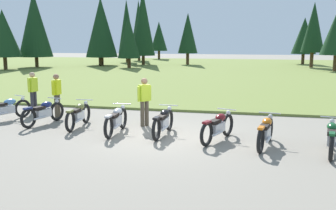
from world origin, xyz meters
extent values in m
plane|color=gray|center=(0.00, 0.00, 0.00)|extent=(140.00, 140.00, 0.00)
cube|color=olive|center=(0.00, 26.20, 0.05)|extent=(80.00, 44.00, 0.10)
cylinder|color=#47331E|center=(-13.57, 36.08, 0.64)|extent=(0.36, 0.36, 1.27)
cone|color=#143319|center=(-13.57, 36.08, 4.63)|extent=(2.19, 2.19, 6.71)
cylinder|color=#47331E|center=(-5.23, 33.48, 0.71)|extent=(0.36, 0.36, 1.43)
cone|color=#143319|center=(-5.23, 33.48, 3.74)|extent=(2.29, 2.29, 4.63)
cylinder|color=#47331E|center=(8.26, 31.51, 0.84)|extent=(0.36, 0.36, 1.68)
cone|color=#143319|center=(8.26, 31.51, 4.25)|extent=(2.37, 2.37, 5.13)
cylinder|color=#47331E|center=(-19.95, 25.41, 0.61)|extent=(0.36, 0.36, 1.21)
cone|color=#143319|center=(-19.95, 25.41, 4.56)|extent=(3.47, 3.47, 6.70)
cylinder|color=#47331E|center=(-21.14, 21.82, 0.67)|extent=(0.36, 0.36, 1.33)
cone|color=#143319|center=(-21.14, 21.82, 3.58)|extent=(3.27, 3.27, 4.50)
cylinder|color=#47331E|center=(8.01, 37.15, 0.67)|extent=(0.36, 0.36, 1.33)
cone|color=#143319|center=(8.01, 37.15, 3.45)|extent=(2.86, 2.86, 4.23)
cylinder|color=#47331E|center=(-13.35, 40.51, 0.63)|extent=(0.36, 0.36, 1.26)
cone|color=#143319|center=(-13.35, 40.51, 4.78)|extent=(2.30, 2.30, 7.04)
cylinder|color=#47331E|center=(9.76, 27.08, 0.79)|extent=(0.36, 0.36, 1.59)
cylinder|color=#47331E|center=(-10.17, 31.91, 0.59)|extent=(0.36, 0.36, 1.18)
cone|color=#143319|center=(-10.17, 31.91, 4.88)|extent=(2.74, 2.74, 7.40)
cylinder|color=#47331E|center=(-14.44, 29.36, 0.82)|extent=(0.36, 0.36, 1.64)
cone|color=#143319|center=(-14.44, 29.36, 4.04)|extent=(2.49, 2.49, 4.80)
cylinder|color=#47331E|center=(-14.36, 29.67, 0.53)|extent=(0.36, 0.36, 1.06)
cone|color=#143319|center=(-14.36, 29.67, 4.34)|extent=(3.55, 3.55, 6.55)
cylinder|color=#47331E|center=(-11.76, 45.52, 0.67)|extent=(0.36, 0.36, 1.35)
cone|color=#143319|center=(-11.76, 45.52, 3.51)|extent=(2.53, 2.53, 4.32)
cylinder|color=#47331E|center=(-10.17, 26.77, 0.55)|extent=(0.36, 0.36, 1.11)
cone|color=#143319|center=(-10.17, 26.77, 3.26)|extent=(2.32, 2.32, 4.31)
torus|color=black|center=(-5.99, 1.73, 0.35)|extent=(0.36, 0.68, 0.70)
cube|color=silver|center=(-6.26, 1.08, 0.40)|extent=(0.43, 0.67, 0.28)
ellipsoid|color=#598CC6|center=(-6.19, 1.25, 0.68)|extent=(0.42, 0.54, 0.22)
cube|color=black|center=(-6.34, 0.88, 0.62)|extent=(0.39, 0.53, 0.10)
cylinder|color=silver|center=(-6.03, 1.64, 0.86)|extent=(0.59, 0.27, 0.03)
sphere|color=silver|center=(-5.98, 1.75, 0.73)|extent=(0.14, 0.14, 0.14)
cylinder|color=silver|center=(-6.24, 0.75, 0.30)|extent=(0.28, 0.53, 0.07)
torus|color=black|center=(-4.40, 1.48, 0.35)|extent=(0.25, 0.71, 0.70)
torus|color=black|center=(-4.70, 0.11, 0.35)|extent=(0.25, 0.71, 0.70)
cube|color=silver|center=(-4.55, 0.79, 0.40)|extent=(0.33, 0.67, 0.28)
ellipsoid|color=navy|center=(-4.52, 0.97, 0.68)|extent=(0.36, 0.52, 0.22)
cube|color=black|center=(-4.60, 0.58, 0.62)|extent=(0.32, 0.52, 0.10)
cube|color=navy|center=(-4.70, 0.11, 0.69)|extent=(0.21, 0.34, 0.06)
cylinder|color=silver|center=(-4.43, 1.38, 0.86)|extent=(0.61, 0.16, 0.03)
sphere|color=silver|center=(-4.40, 1.50, 0.73)|extent=(0.14, 0.14, 0.14)
cylinder|color=silver|center=(-4.48, 0.47, 0.30)|extent=(0.19, 0.55, 0.07)
torus|color=black|center=(-3.19, 1.35, 0.35)|extent=(0.15, 0.71, 0.70)
torus|color=black|center=(-3.10, -0.05, 0.35)|extent=(0.15, 0.71, 0.70)
cube|color=silver|center=(-3.14, 0.65, 0.40)|extent=(0.24, 0.65, 0.28)
ellipsoid|color=brown|center=(-3.16, 0.83, 0.68)|extent=(0.29, 0.50, 0.22)
cube|color=black|center=(-3.13, 0.43, 0.62)|extent=(0.25, 0.49, 0.10)
cube|color=brown|center=(-3.10, -0.05, 0.69)|extent=(0.16, 0.33, 0.06)
cylinder|color=silver|center=(-3.19, 1.25, 0.86)|extent=(0.62, 0.07, 0.03)
sphere|color=silver|center=(-3.19, 1.37, 0.73)|extent=(0.14, 0.14, 0.14)
cylinder|color=silver|center=(-2.98, 0.36, 0.30)|extent=(0.11, 0.55, 0.07)
torus|color=black|center=(-1.61, 0.82, 0.35)|extent=(0.12, 0.70, 0.70)
torus|color=black|center=(-1.56, -0.58, 0.35)|extent=(0.12, 0.70, 0.70)
cube|color=silver|center=(-1.59, 0.12, 0.40)|extent=(0.22, 0.65, 0.28)
ellipsoid|color=#B7B7BC|center=(-1.59, 0.30, 0.68)|extent=(0.28, 0.49, 0.22)
cube|color=black|center=(-1.58, -0.10, 0.62)|extent=(0.24, 0.49, 0.10)
cube|color=#B7B7BC|center=(-1.56, -0.58, 0.69)|extent=(0.15, 0.32, 0.06)
cylinder|color=silver|center=(-1.61, 0.72, 0.86)|extent=(0.62, 0.05, 0.03)
sphere|color=silver|center=(-1.61, 0.84, 0.73)|extent=(0.14, 0.14, 0.14)
cylinder|color=silver|center=(-1.44, -0.17, 0.30)|extent=(0.09, 0.55, 0.07)
torus|color=black|center=(-0.03, 0.90, 0.35)|extent=(0.14, 0.70, 0.70)
torus|color=black|center=(-0.10, -0.50, 0.35)|extent=(0.14, 0.70, 0.70)
cube|color=silver|center=(-0.06, 0.20, 0.40)|extent=(0.23, 0.65, 0.28)
ellipsoid|color=black|center=(-0.05, 0.38, 0.68)|extent=(0.28, 0.49, 0.22)
cube|color=black|center=(-0.07, -0.02, 0.62)|extent=(0.24, 0.49, 0.10)
cube|color=black|center=(-0.10, -0.50, 0.69)|extent=(0.16, 0.33, 0.06)
cylinder|color=silver|center=(-0.03, 0.80, 0.86)|extent=(0.62, 0.06, 0.03)
sphere|color=silver|center=(-0.03, 0.92, 0.73)|extent=(0.14, 0.14, 0.14)
cylinder|color=silver|center=(0.06, -0.11, 0.30)|extent=(0.10, 0.55, 0.07)
torus|color=black|center=(1.90, 0.57, 0.35)|extent=(0.34, 0.69, 0.70)
torus|color=black|center=(1.42, -0.74, 0.35)|extent=(0.34, 0.69, 0.70)
cube|color=silver|center=(1.66, -0.09, 0.40)|extent=(0.41, 0.67, 0.28)
ellipsoid|color=maroon|center=(1.72, 0.08, 0.68)|extent=(0.41, 0.54, 0.22)
cube|color=black|center=(1.58, -0.29, 0.62)|extent=(0.37, 0.53, 0.10)
cube|color=maroon|center=(1.42, -0.74, 0.69)|extent=(0.24, 0.35, 0.06)
cylinder|color=silver|center=(1.87, 0.48, 0.86)|extent=(0.59, 0.24, 0.03)
sphere|color=silver|center=(1.91, 0.59, 0.73)|extent=(0.14, 0.14, 0.14)
cylinder|color=silver|center=(1.69, -0.42, 0.30)|extent=(0.26, 0.54, 0.07)
torus|color=black|center=(3.15, 0.26, 0.35)|extent=(0.23, 0.71, 0.70)
torus|color=black|center=(2.88, -1.12, 0.35)|extent=(0.23, 0.71, 0.70)
cube|color=silver|center=(3.02, -0.43, 0.40)|extent=(0.32, 0.67, 0.28)
ellipsoid|color=orange|center=(3.05, -0.26, 0.68)|extent=(0.35, 0.52, 0.22)
cube|color=black|center=(2.98, -0.65, 0.62)|extent=(0.31, 0.51, 0.10)
cube|color=orange|center=(2.88, -1.12, 0.69)|extent=(0.20, 0.34, 0.06)
cylinder|color=silver|center=(3.13, 0.16, 0.86)|extent=(0.61, 0.15, 0.03)
sphere|color=silver|center=(3.15, 0.27, 0.73)|extent=(0.14, 0.14, 0.14)
cylinder|color=silver|center=(3.10, -0.75, 0.30)|extent=(0.17, 0.55, 0.07)
torus|color=black|center=(4.80, -0.01, 0.35)|extent=(0.22, 0.71, 0.70)
torus|color=black|center=(4.56, -1.39, 0.35)|extent=(0.22, 0.71, 0.70)
cube|color=silver|center=(4.68, -0.70, 0.40)|extent=(0.31, 0.66, 0.28)
ellipsoid|color=#144C23|center=(4.71, -0.53, 0.68)|extent=(0.34, 0.52, 0.22)
cube|color=black|center=(4.65, -0.92, 0.62)|extent=(0.30, 0.51, 0.10)
cube|color=#144C23|center=(4.56, -1.39, 0.69)|extent=(0.19, 0.34, 0.06)
cylinder|color=silver|center=(4.78, -0.11, 0.86)|extent=(0.62, 0.14, 0.03)
sphere|color=silver|center=(4.81, 0.01, 0.73)|extent=(0.14, 0.14, 0.14)
cylinder|color=#4C4233|center=(-0.95, 1.42, 0.44)|extent=(0.14, 0.14, 0.88)
cylinder|color=#4C4233|center=(-1.06, 1.28, 0.44)|extent=(0.14, 0.14, 0.88)
cube|color=#C6E52D|center=(-1.00, 1.35, 1.16)|extent=(0.40, 0.42, 0.56)
sphere|color=#9E7051|center=(-1.00, 1.35, 1.56)|extent=(0.22, 0.22, 0.22)
cylinder|color=#C6E52D|center=(-0.85, 1.53, 1.14)|extent=(0.09, 0.09, 0.52)
cylinder|color=#C6E52D|center=(-1.15, 1.18, 1.14)|extent=(0.09, 0.09, 0.52)
cylinder|color=#4C4233|center=(-4.73, 2.03, 0.44)|extent=(0.14, 0.14, 0.88)
cylinder|color=#4C4233|center=(-4.74, 2.21, 0.44)|extent=(0.14, 0.14, 0.88)
cube|color=#D8EA19|center=(-4.74, 2.12, 1.16)|extent=(0.23, 0.37, 0.56)
sphere|color=#9E7051|center=(-4.74, 2.12, 1.56)|extent=(0.22, 0.22, 0.22)
cylinder|color=#D8EA19|center=(-4.73, 1.89, 1.14)|extent=(0.09, 0.09, 0.52)
cylinder|color=#D8EA19|center=(-4.74, 2.35, 1.14)|extent=(0.09, 0.09, 0.52)
cylinder|color=#2D2D38|center=(-6.11, 2.59, 0.44)|extent=(0.14, 0.14, 0.88)
cylinder|color=#2D2D38|center=(-6.09, 2.76, 0.44)|extent=(0.14, 0.14, 0.88)
cube|color=#C6E52D|center=(-6.10, 2.68, 1.16)|extent=(0.26, 0.38, 0.56)
sphere|color=tan|center=(-6.10, 2.68, 1.56)|extent=(0.22, 0.22, 0.22)
cylinder|color=#C6E52D|center=(-6.13, 2.45, 1.14)|extent=(0.09, 0.09, 0.52)
cylinder|color=#C6E52D|center=(-6.07, 2.90, 1.14)|extent=(0.09, 0.09, 0.52)
camera|label=1|loc=(2.71, -11.17, 2.94)|focal=41.13mm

